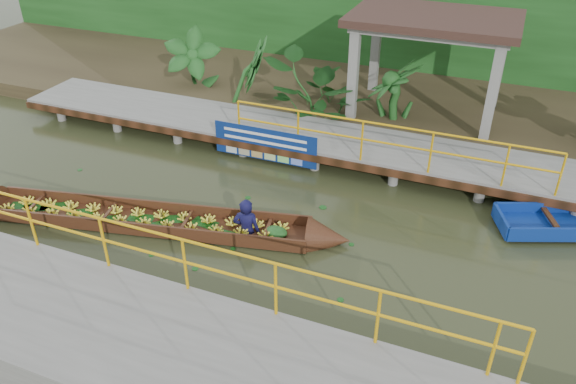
% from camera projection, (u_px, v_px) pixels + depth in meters
% --- Properties ---
extents(ground, '(80.00, 80.00, 0.00)m').
position_uv_depth(ground, '(231.00, 216.00, 12.36)').
color(ground, '#292E17').
rests_on(ground, ground).
extents(land_strip, '(30.00, 8.00, 0.45)m').
position_uv_depth(land_strip, '(336.00, 90.00, 18.17)').
color(land_strip, '#2F2517').
rests_on(land_strip, ground).
extents(far_dock, '(16.00, 2.06, 1.66)m').
position_uv_depth(far_dock, '(289.00, 134.00, 14.81)').
color(far_dock, slate).
rests_on(far_dock, ground).
extents(near_dock, '(18.00, 2.40, 1.73)m').
position_uv_depth(near_dock, '(163.00, 355.00, 8.56)').
color(near_dock, slate).
rests_on(near_dock, ground).
extents(pavilion, '(4.40, 3.00, 3.00)m').
position_uv_depth(pavilion, '(434.00, 29.00, 14.91)').
color(pavilion, slate).
rests_on(pavilion, ground).
extents(foliage_backdrop, '(30.00, 0.80, 4.00)m').
position_uv_depth(foliage_backdrop, '(360.00, 17.00, 19.22)').
color(foliage_backdrop, '#173F14').
rests_on(foliage_backdrop, ground).
extents(vendor_boat, '(8.69, 2.64, 1.95)m').
position_uv_depth(vendor_boat, '(161.00, 217.00, 11.91)').
color(vendor_boat, '#3D1C10').
rests_on(vendor_boat, ground).
extents(blue_banner, '(2.77, 0.04, 0.87)m').
position_uv_depth(blue_banner, '(265.00, 144.00, 14.11)').
color(blue_banner, navy).
rests_on(blue_banner, ground).
extents(tropical_plants, '(14.60, 1.60, 2.00)m').
position_uv_depth(tropical_plants, '(384.00, 86.00, 15.14)').
color(tropical_plants, '#173F14').
rests_on(tropical_plants, ground).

